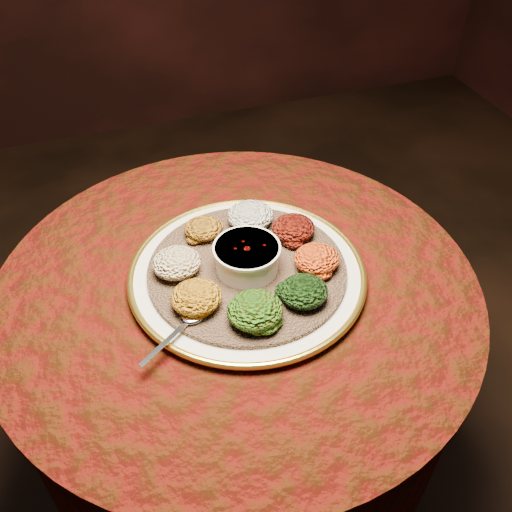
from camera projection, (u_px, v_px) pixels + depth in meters
name	position (u px, v px, depth m)	size (l,w,h in m)	color
table	(238.00, 340.00, 1.25)	(0.96, 0.96, 0.73)	black
platter	(247.00, 274.00, 1.13)	(0.53, 0.53, 0.02)	silver
injera	(247.00, 270.00, 1.12)	(0.39, 0.39, 0.01)	brown
stew_bowl	(247.00, 256.00, 1.09)	(0.13, 0.13, 0.05)	silver
spoon	(188.00, 321.00, 1.01)	(0.13, 0.10, 0.01)	silver
portion_ayib	(250.00, 216.00, 1.20)	(0.10, 0.09, 0.05)	beige
portion_kitfo	(293.00, 228.00, 1.17)	(0.09, 0.08, 0.04)	black
portion_tikil	(317.00, 259.00, 1.10)	(0.09, 0.08, 0.04)	#C98B10
portion_gomen	(304.00, 291.00, 1.04)	(0.09, 0.09, 0.04)	black
portion_mixveg	(255.00, 310.00, 1.00)	(0.10, 0.10, 0.05)	maroon
portion_kik	(196.00, 297.00, 1.03)	(0.09, 0.09, 0.05)	#BB6B10
portion_timatim	(177.00, 263.00, 1.09)	(0.09, 0.09, 0.05)	maroon
portion_shiro	(203.00, 228.00, 1.18)	(0.08, 0.07, 0.04)	#986212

